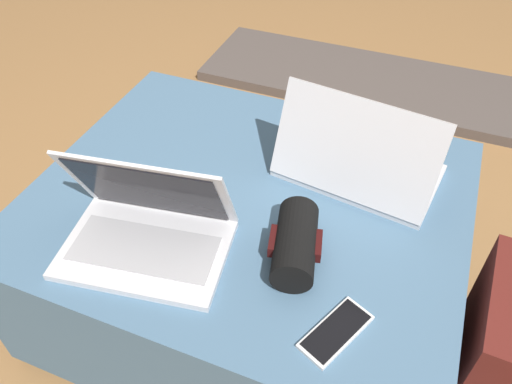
{
  "coord_description": "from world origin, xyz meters",
  "views": [
    {
      "loc": [
        0.33,
        -0.77,
        1.25
      ],
      "look_at": [
        0.04,
        -0.06,
        0.52
      ],
      "focal_mm": 35.0,
      "sensor_mm": 36.0,
      "label": 1
    }
  ],
  "objects": [
    {
      "name": "fireplace_hearth",
      "position": [
        0.0,
        1.31,
        0.02
      ],
      "size": [
        1.4,
        0.5,
        0.04
      ],
      "color": "#564C47",
      "rests_on": "ground_plane"
    },
    {
      "name": "ground_plane",
      "position": [
        0.0,
        0.0,
        0.0
      ],
      "size": [
        14.0,
        14.0,
        0.0
      ],
      "primitive_type": "plane",
      "color": "#9E7042"
    },
    {
      "name": "wrist_brace",
      "position": [
        0.16,
        -0.13,
        0.48
      ],
      "size": [
        0.13,
        0.2,
        0.08
      ],
      "rotation": [
        0.0,
        0.0,
        4.95
      ],
      "color": "black",
      "rests_on": "ottoman"
    },
    {
      "name": "cell_phone",
      "position": [
        0.28,
        -0.27,
        0.44
      ],
      "size": [
        0.12,
        0.16,
        0.01
      ],
      "rotation": [
        0.0,
        0.0,
        5.86
      ],
      "color": "white",
      "rests_on": "ottoman"
    },
    {
      "name": "laptop_near",
      "position": [
        -0.14,
        -0.21,
        0.49
      ],
      "size": [
        0.37,
        0.28,
        0.22
      ],
      "rotation": [
        0.0,
        0.0,
        0.16
      ],
      "color": "silver",
      "rests_on": "ottoman"
    },
    {
      "name": "backpack",
      "position": [
        0.63,
        -0.1,
        0.23
      ],
      "size": [
        0.22,
        0.3,
        0.54
      ],
      "rotation": [
        0.0,
        0.0,
        1.52
      ],
      "color": "#5B1E19",
      "rests_on": "ground_plane"
    },
    {
      "name": "ottoman",
      "position": [
        0.0,
        0.0,
        0.22
      ],
      "size": [
        1.0,
        0.82,
        0.44
      ],
      "color": "#2A3D4E",
      "rests_on": "ground_plane"
    },
    {
      "name": "laptop_far",
      "position": [
        0.22,
        0.15,
        0.49
      ],
      "size": [
        0.4,
        0.28,
        0.23
      ],
      "rotation": [
        0.0,
        0.0,
        3.0
      ],
      "color": "silver",
      "rests_on": "ottoman"
    }
  ]
}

